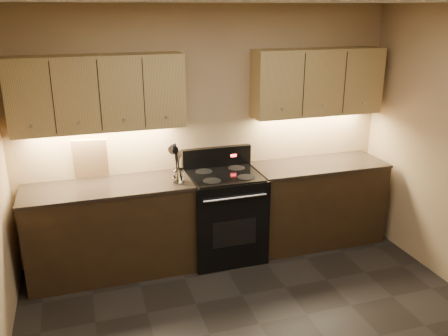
{
  "coord_description": "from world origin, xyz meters",
  "views": [
    {
      "loc": [
        -1.31,
        -2.7,
        2.56
      ],
      "look_at": [
        0.0,
        1.45,
        1.08
      ],
      "focal_mm": 38.0,
      "sensor_mm": 36.0,
      "label": 1
    }
  ],
  "objects": [
    {
      "name": "upper_cab_right",
      "position": [
        1.18,
        1.85,
        1.8
      ],
      "size": [
        1.44,
        0.3,
        0.7
      ],
      "primitive_type": "cube",
      "color": "tan",
      "rests_on": "wall_back"
    },
    {
      "name": "upper_cab_left",
      "position": [
        -1.1,
        1.85,
        1.8
      ],
      "size": [
        1.6,
        0.3,
        0.7
      ],
      "primitive_type": "cube",
      "color": "tan",
      "rests_on": "wall_back"
    },
    {
      "name": "wooden_spoon",
      "position": [
        -0.44,
        1.59,
        1.09
      ],
      "size": [
        0.11,
        0.1,
        0.31
      ],
      "primitive_type": null,
      "rotation": [
        -0.07,
        0.18,
        0.21
      ],
      "color": "tan",
      "rests_on": "utensil_crock"
    },
    {
      "name": "black_turner",
      "position": [
        -0.4,
        1.58,
        1.12
      ],
      "size": [
        0.13,
        0.14,
        0.36
      ],
      "primitive_type": null,
      "rotation": [
        -0.14,
        -0.08,
        0.21
      ],
      "color": "black",
      "rests_on": "utensil_crock"
    },
    {
      "name": "steel_spatula",
      "position": [
        -0.39,
        1.62,
        1.14
      ],
      "size": [
        0.16,
        0.12,
        0.39
      ],
      "primitive_type": null,
      "rotation": [
        -0.02,
        -0.17,
        -0.19
      ],
      "color": "silver",
      "rests_on": "utensil_crock"
    },
    {
      "name": "cutting_board",
      "position": [
        -1.22,
        1.95,
        1.14
      ],
      "size": [
        0.35,
        0.15,
        0.42
      ],
      "primitive_type": "cube",
      "rotation": [
        0.21,
        0.0,
        -0.13
      ],
      "color": "tan",
      "rests_on": "counter_left"
    },
    {
      "name": "black_spoon",
      "position": [
        -0.42,
        1.61,
        1.12
      ],
      "size": [
        0.09,
        0.11,
        0.36
      ],
      "primitive_type": null,
      "rotation": [
        0.12,
        -0.06,
        -0.12
      ],
      "color": "black",
      "rests_on": "utensil_crock"
    },
    {
      "name": "wall_back",
      "position": [
        0.0,
        2.0,
        1.3
      ],
      "size": [
        4.0,
        0.04,
        2.6
      ],
      "primitive_type": "cube",
      "color": "tan",
      "rests_on": "ground"
    },
    {
      "name": "stove",
      "position": [
        0.08,
        1.68,
        0.48
      ],
      "size": [
        0.76,
        0.68,
        1.14
      ],
      "color": "black",
      "rests_on": "ground"
    },
    {
      "name": "counter_left",
      "position": [
        -1.1,
        1.7,
        0.47
      ],
      "size": [
        1.62,
        0.62,
        0.93
      ],
      "color": "black",
      "rests_on": "ground"
    },
    {
      "name": "counter_right",
      "position": [
        1.18,
        1.7,
        0.47
      ],
      "size": [
        1.46,
        0.62,
        0.93
      ],
      "color": "black",
      "rests_on": "ground"
    },
    {
      "name": "utensil_crock",
      "position": [
        -0.42,
        1.6,
        0.99
      ],
      "size": [
        0.13,
        0.13,
        0.13
      ],
      "color": "white",
      "rests_on": "counter_left"
    },
    {
      "name": "steel_skimmer",
      "position": [
        -0.39,
        1.6,
        1.11
      ],
      "size": [
        0.17,
        0.16,
        0.36
      ],
      "primitive_type": null,
      "rotation": [
        -0.17,
        -0.24,
        -0.1
      ],
      "color": "silver",
      "rests_on": "utensil_crock"
    },
    {
      "name": "ceiling",
      "position": [
        0.0,
        0.0,
        2.6
      ],
      "size": [
        4.0,
        4.0,
        0.0
      ],
      "primitive_type": "plane",
      "rotation": [
        3.14,
        0.0,
        0.0
      ],
      "color": "silver",
      "rests_on": "wall_back"
    },
    {
      "name": "outlet_plate",
      "position": [
        -1.3,
        1.99,
        1.12
      ],
      "size": [
        0.08,
        0.01,
        0.12
      ],
      "primitive_type": "cube",
      "color": "#B2B5BA",
      "rests_on": "wall_back"
    }
  ]
}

